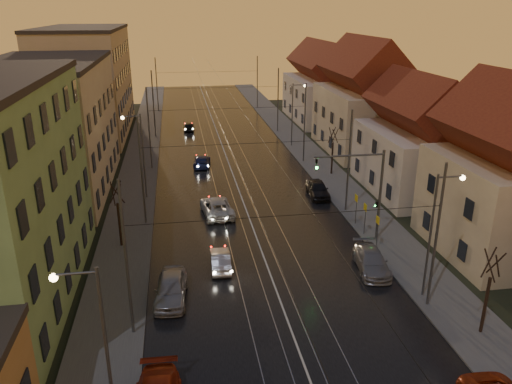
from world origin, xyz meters
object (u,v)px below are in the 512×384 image
street_lamp_0 (97,339)px  traffic_light_mast (368,185)px  parked_right_2 (318,189)px  driving_car_3 (202,161)px  parked_left_3 (171,288)px  parked_right_1 (371,261)px  driving_car_1 (220,260)px  street_lamp_3 (295,109)px  driving_car_2 (217,207)px  street_lamp_1 (437,224)px  driving_car_4 (189,127)px  street_lamp_2 (139,148)px

street_lamp_0 → traffic_light_mast: size_ratio=1.11×
street_lamp_0 → parked_right_2: street_lamp_0 is taller
driving_car_3 → parked_left_3: (-3.45, -27.03, 0.17)m
street_lamp_0 → parked_right_1: street_lamp_0 is taller
parked_right_2 → driving_car_1: bearing=-126.8°
street_lamp_0 → traffic_light_mast: bearing=43.1°
street_lamp_0 → traffic_light_mast: (17.10, 16.00, -0.29)m
street_lamp_3 → parked_right_1: (-2.21, -32.30, -4.20)m
street_lamp_0 → driving_car_2: street_lamp_0 is taller
street_lamp_1 → street_lamp_3: (0.00, 36.00, 0.00)m
street_lamp_1 → driving_car_4: 48.66m
street_lamp_3 → driving_car_3: street_lamp_3 is taller
street_lamp_2 → parked_right_2: size_ratio=1.84×
driving_car_1 → parked_right_2: (10.37, 12.32, 0.13)m
parked_left_3 → parked_right_1: size_ratio=0.98×
driving_car_4 → parked_left_3: bearing=88.4°
parked_right_1 → parked_left_3: bearing=-166.1°
street_lamp_0 → driving_car_1: (5.91, 13.63, -4.28)m
driving_car_2 → traffic_light_mast: bearing=140.9°
street_lamp_1 → parked_left_3: (-15.64, 2.16, -4.10)m
driving_car_4 → parked_right_2: parked_right_2 is taller
street_lamp_0 → driving_car_3: size_ratio=1.87×
driving_car_1 → driving_car_4: driving_car_4 is taller
street_lamp_2 → driving_car_1: (5.91, -14.37, -4.28)m
street_lamp_1 → parked_right_1: street_lamp_1 is taller
street_lamp_3 → driving_car_4: (-13.06, 10.68, -4.27)m
driving_car_4 → parked_right_1: (10.85, -42.98, 0.07)m
street_lamp_2 → parked_left_3: bearing=-81.8°
driving_car_3 → parked_right_2: size_ratio=0.98×
driving_car_1 → parked_right_1: (10.09, -1.93, 0.08)m
street_lamp_1 → parked_left_3: bearing=172.1°
street_lamp_1 → driving_car_2: bearing=128.0°
parked_right_2 → street_lamp_3: bearing=87.2°
street_lamp_0 → parked_left_3: 11.26m
parked_right_2 → parked_right_1: bearing=-87.8°
street_lamp_3 → driving_car_1: 33.04m
street_lamp_1 → street_lamp_0: bearing=-156.3°
parked_left_3 → driving_car_1: bearing=50.9°
street_lamp_1 → driving_car_3: bearing=112.7°
street_lamp_3 → traffic_light_mast: 28.03m
driving_car_2 → driving_car_4: (-1.32, 31.67, -0.11)m
traffic_light_mast → street_lamp_0: bearing=-136.9°
street_lamp_2 → driving_car_1: bearing=-67.6°
driving_car_3 → parked_right_2: bearing=139.3°
street_lamp_2 → driving_car_2: (6.48, -4.99, -4.16)m
street_lamp_1 → parked_left_3: 16.31m
street_lamp_1 → parked_right_2: street_lamp_1 is taller
driving_car_1 → parked_left_3: bearing=48.0°
driving_car_4 → street_lamp_2: bearing=80.7°
street_lamp_2 → parked_right_2: 16.92m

